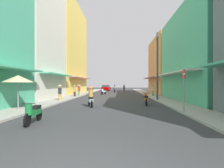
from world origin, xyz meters
TOP-DOWN VIEW (x-y plane):
  - ground_plane at (0.00, 19.80)m, footprint 104.71×104.71m
  - sidewalk_left at (-5.56, 19.80)m, footprint 2.13×55.60m
  - sidewalk_right at (5.56, 19.80)m, footprint 2.13×55.60m
  - building_left_mid at (-9.62, 15.61)m, footprint 7.05×8.35m
  - building_left_far at (-9.62, 27.06)m, footprint 7.05×13.80m
  - building_right_mid at (9.62, 14.28)m, footprint 7.05×12.45m
  - building_right_far at (9.62, 26.24)m, footprint 7.05×10.68m
  - motorbike_black at (1.74, 35.37)m, footprint 0.55×1.81m
  - motorbike_blue at (-0.28, 31.26)m, footprint 0.58×1.80m
  - motorbike_orange at (3.06, 10.97)m, footprint 0.55×1.81m
  - motorbike_white at (-1.88, 24.39)m, footprint 0.73×1.75m
  - motorbike_green at (-2.98, 3.94)m, footprint 0.55×1.81m
  - motorbike_silver at (-1.43, 9.59)m, footprint 0.77×1.73m
  - parked_car at (-2.56, 37.41)m, footprint 2.03×4.21m
  - pedestrian_crossing at (-4.93, 20.21)m, footprint 0.44×0.44m
  - pedestrian_far at (5.31, 20.07)m, footprint 0.34×0.34m
  - pedestrian_foreground at (-5.20, 13.35)m, footprint 0.44×0.44m
  - pedestrian_midway at (-5.08, 18.47)m, footprint 0.34×0.34m
  - vendor_umbrella at (-5.58, 7.01)m, footprint 1.91×1.91m
  - utility_pole at (4.74, 14.40)m, footprint 0.20×1.20m
  - street_sign_no_entry at (4.64, 6.78)m, footprint 0.07×0.60m

SIDE VIEW (x-z plane):
  - ground_plane at x=0.00m, z-range 0.00..0.00m
  - sidewalk_left at x=-5.56m, z-range 0.00..0.12m
  - sidewalk_right at x=5.56m, z-range 0.00..0.12m
  - motorbike_orange at x=3.06m, z-range 0.02..0.99m
  - motorbike_white at x=-1.88m, z-range 0.02..0.99m
  - motorbike_green at x=-2.98m, z-range 0.02..0.99m
  - motorbike_black at x=1.74m, z-range -0.09..1.49m
  - motorbike_blue at x=-0.28m, z-range -0.09..1.49m
  - motorbike_silver at x=-1.43m, z-range -0.09..1.49m
  - parked_car at x=-2.56m, z-range 0.01..1.46m
  - pedestrian_midway at x=-5.08m, z-range 0.00..1.58m
  - pedestrian_far at x=5.31m, z-range 0.00..1.66m
  - pedestrian_crossing at x=-4.93m, z-range 0.11..1.74m
  - pedestrian_foreground at x=-5.20m, z-range 0.11..1.78m
  - street_sign_no_entry at x=4.64m, z-range 0.39..3.04m
  - vendor_umbrella at x=-5.58m, z-range 0.93..3.24m
  - utility_pole at x=4.74m, z-range 0.08..7.20m
  - building_right_mid at x=9.62m, z-range 0.00..9.27m
  - building_right_far at x=9.62m, z-range 0.00..9.52m
  - building_left_far at x=-9.62m, z-range -0.01..15.92m
  - building_left_mid at x=-9.62m, z-range -0.01..17.20m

